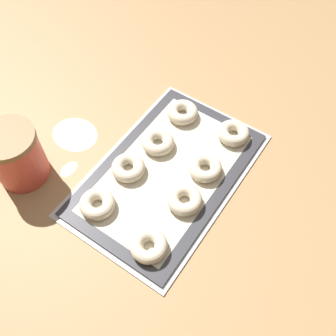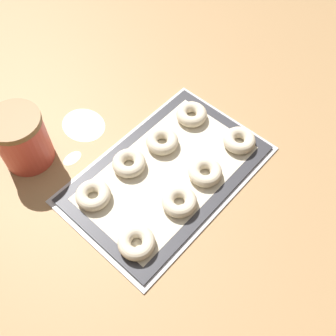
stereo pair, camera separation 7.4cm
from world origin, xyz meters
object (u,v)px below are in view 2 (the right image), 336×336
at_px(bagel_front_far_right, 239,140).
at_px(bagel_back_mid_right, 162,141).
at_px(baking_tray, 168,173).
at_px(bagel_front_mid_left, 179,201).
at_px(bagel_front_far_left, 137,243).
at_px(bagel_back_far_left, 93,195).
at_px(bagel_back_mid_left, 129,163).
at_px(bagel_back_far_right, 192,114).
at_px(flour_canister, 22,139).
at_px(bagel_front_mid_right, 205,172).

height_order(bagel_front_far_right, bagel_back_mid_right, same).
height_order(baking_tray, bagel_front_mid_left, bagel_front_mid_left).
distance_m(bagel_front_far_left, bagel_back_mid_right, 0.29).
bearing_deg(bagel_back_far_left, bagel_back_mid_right, -3.46).
xyz_separation_m(baking_tray, bagel_front_mid_left, (-0.05, -0.09, 0.02)).
bearing_deg(bagel_back_mid_left, bagel_front_far_left, -130.41).
distance_m(bagel_front_mid_left, bagel_back_far_right, 0.28).
xyz_separation_m(bagel_back_far_right, flour_canister, (-0.39, 0.24, 0.05)).
relative_size(bagel_back_mid_right, flour_canister, 0.56).
bearing_deg(bagel_back_far_left, bagel_front_mid_left, -52.71).
bearing_deg(bagel_front_far_right, bagel_back_far_right, 95.71).
xyz_separation_m(bagel_front_mid_left, bagel_back_mid_left, (-0.00, 0.17, 0.00)).
height_order(bagel_back_mid_right, bagel_back_far_right, same).
relative_size(bagel_front_far_left, flour_canister, 0.56).
height_order(bagel_front_far_left, bagel_front_mid_right, same).
bearing_deg(flour_canister, bagel_back_mid_left, -56.20).
bearing_deg(flour_canister, baking_tray, -56.27).
bearing_deg(flour_canister, bagel_back_mid_right, -42.84).
bearing_deg(bagel_front_mid_right, bagel_back_far_right, 50.31).
distance_m(bagel_front_mid_right, bagel_back_far_right, 0.19).
bearing_deg(bagel_back_mid_right, bagel_front_far_left, -148.99).
xyz_separation_m(bagel_back_mid_left, bagel_back_far_right, (0.23, -0.01, 0.00)).
relative_size(baking_tray, bagel_back_far_right, 6.07).
relative_size(bagel_back_far_left, bagel_back_far_right, 1.00).
xyz_separation_m(bagel_front_far_left, bagel_front_far_right, (0.39, -0.00, 0.00)).
relative_size(bagel_back_far_left, flour_canister, 0.56).
xyz_separation_m(bagel_front_far_right, bagel_back_mid_right, (-0.14, 0.15, 0.00)).
relative_size(baking_tray, bagel_front_mid_left, 6.07).
bearing_deg(bagel_back_far_right, baking_tray, -158.17).
bearing_deg(bagel_back_mid_left, bagel_back_far_right, -3.26).
relative_size(bagel_front_mid_left, bagel_back_far_left, 1.00).
distance_m(bagel_back_mid_right, bagel_back_far_right, 0.13).
bearing_deg(bagel_back_mid_right, bagel_back_mid_left, 171.69).
relative_size(bagel_back_far_right, flour_canister, 0.56).
bearing_deg(bagel_front_far_left, bagel_front_far_right, -0.03).
distance_m(baking_tray, bagel_back_mid_right, 0.09).
bearing_deg(bagel_front_mid_left, bagel_front_mid_right, 3.56).
height_order(bagel_back_far_left, bagel_back_mid_left, same).
xyz_separation_m(bagel_front_far_left, bagel_back_mid_right, (0.25, 0.15, 0.00)).
xyz_separation_m(bagel_front_mid_left, bagel_front_mid_right, (0.11, 0.01, 0.00)).
height_order(bagel_front_far_left, bagel_front_far_right, same).
distance_m(bagel_back_far_left, bagel_back_mid_left, 0.13).
distance_m(bagel_front_far_right, bagel_back_mid_left, 0.30).
height_order(baking_tray, bagel_back_far_left, bagel_back_far_left).
bearing_deg(bagel_front_far_right, bagel_front_mid_right, 178.22).
xyz_separation_m(baking_tray, bagel_front_far_right, (0.19, -0.08, 0.02)).
height_order(bagel_front_far_left, bagel_back_far_right, same).
distance_m(baking_tray, bagel_front_mid_right, 0.10).
bearing_deg(baking_tray, bagel_front_far_right, -23.14).
xyz_separation_m(bagel_front_far_right, bagel_back_far_right, (-0.02, 0.15, 0.00)).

